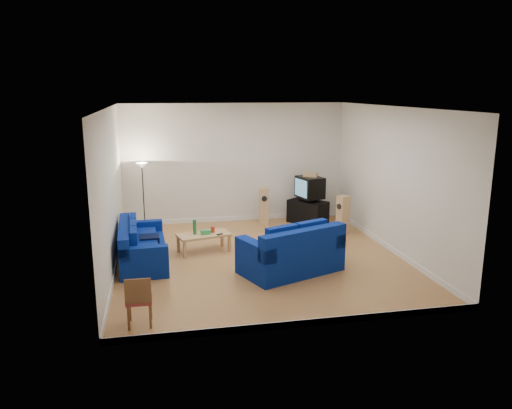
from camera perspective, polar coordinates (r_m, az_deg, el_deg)
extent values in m
cube|color=#945C2D|center=(10.81, 0.42, -6.16)|extent=(6.00, 6.50, 0.01)
cube|color=white|center=(10.21, 0.45, 11.05)|extent=(6.00, 6.50, 0.01)
cube|color=white|center=(13.54, -2.40, 4.74)|extent=(6.00, 0.01, 3.20)
cube|color=white|center=(7.32, 5.69, -2.53)|extent=(6.00, 0.01, 3.20)
cube|color=white|center=(10.21, -16.27, 1.48)|extent=(0.01, 6.50, 3.20)
cube|color=white|center=(11.38, 15.40, 2.68)|extent=(0.01, 6.50, 3.20)
cube|color=white|center=(13.84, -2.34, -1.58)|extent=(6.00, 0.02, 0.12)
cube|color=white|center=(7.89, 5.41, -13.35)|extent=(6.00, 0.02, 0.12)
cube|color=white|center=(10.62, -15.69, -6.69)|extent=(0.02, 6.50, 0.12)
cube|color=white|center=(11.74, 14.90, -4.72)|extent=(0.02, 6.50, 0.12)
cube|color=#001567|center=(10.77, -12.77, -5.42)|extent=(1.02, 2.19, 0.41)
cube|color=#001567|center=(10.65, -14.80, -3.40)|extent=(0.30, 2.16, 0.42)
cube|color=#001567|center=(11.60, -12.97, -2.42)|extent=(0.94, 0.25, 0.23)
cube|color=#001567|center=(9.75, -12.73, -5.39)|extent=(0.94, 0.25, 0.23)
cube|color=black|center=(10.68, -12.07, -3.83)|extent=(0.41, 0.41, 0.12)
cube|color=#001567|center=(10.01, 3.95, -6.34)|extent=(2.19, 1.71, 0.48)
cube|color=#001567|center=(9.55, 5.49, -4.29)|extent=(1.89, 0.94, 0.49)
cube|color=#001567|center=(9.44, -0.13, -5.13)|extent=(0.63, 1.10, 0.27)
cube|color=#001567|center=(10.40, 7.70, -3.51)|extent=(0.63, 1.10, 0.27)
cube|color=black|center=(10.03, 3.39, -4.17)|extent=(0.59, 0.59, 0.14)
cube|color=tan|center=(11.18, -6.00, -3.48)|extent=(1.25, 0.83, 0.05)
cube|color=tan|center=(10.87, -8.16, -5.16)|extent=(0.07, 0.07, 0.37)
cube|color=tan|center=(11.30, -8.87, -4.47)|extent=(0.07, 0.07, 0.37)
cube|color=tan|center=(11.20, -3.05, -4.49)|extent=(0.07, 0.07, 0.37)
cube|color=tan|center=(11.62, -3.93, -3.86)|extent=(0.07, 0.07, 0.37)
cylinder|color=#197233|center=(11.12, -7.02, -2.57)|extent=(0.10, 0.10, 0.33)
cube|color=green|center=(11.14, -5.77, -3.15)|extent=(0.24, 0.15, 0.09)
cylinder|color=red|center=(11.25, -4.96, -2.88)|extent=(0.12, 0.12, 0.13)
cube|color=black|center=(11.08, -4.17, -3.41)|extent=(0.15, 0.11, 0.02)
cube|color=black|center=(13.56, 5.94, -0.86)|extent=(1.07, 1.16, 0.62)
cube|color=black|center=(13.52, 5.98, 0.66)|extent=(0.49, 0.48, 0.09)
cube|color=black|center=(13.42, 6.17, 1.98)|extent=(0.70, 0.84, 0.57)
cube|color=teal|center=(13.27, 5.15, 1.88)|extent=(0.16, 0.57, 0.45)
cube|color=tan|center=(13.35, 6.24, 3.44)|extent=(0.38, 0.34, 0.13)
cube|color=tan|center=(13.34, 0.91, -0.19)|extent=(0.27, 0.33, 1.00)
cylinder|color=black|center=(13.14, 0.96, 0.67)|extent=(0.15, 0.04, 0.15)
cube|color=tan|center=(12.71, 9.91, -1.14)|extent=(0.35, 0.32, 0.96)
cylinder|color=black|center=(12.56, 9.48, -0.23)|extent=(0.08, 0.14, 0.14)
cylinder|color=black|center=(13.18, -12.54, -2.86)|extent=(0.23, 0.23, 0.03)
cylinder|color=black|center=(12.98, -12.73, 0.68)|extent=(0.03, 0.03, 1.65)
cone|color=white|center=(12.82, -12.92, 4.38)|extent=(0.30, 0.30, 0.13)
cube|color=brown|center=(7.94, -14.36, -12.46)|extent=(0.04, 0.04, 0.39)
cube|color=brown|center=(8.23, -14.23, -11.51)|extent=(0.04, 0.04, 0.39)
cube|color=brown|center=(7.92, -11.99, -12.39)|extent=(0.04, 0.04, 0.39)
cube|color=brown|center=(8.21, -11.95, -11.43)|extent=(0.04, 0.04, 0.39)
cube|color=maroon|center=(7.98, -13.21, -10.55)|extent=(0.40, 0.40, 0.05)
cube|color=brown|center=(7.74, -13.34, -9.62)|extent=(0.39, 0.04, 0.39)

